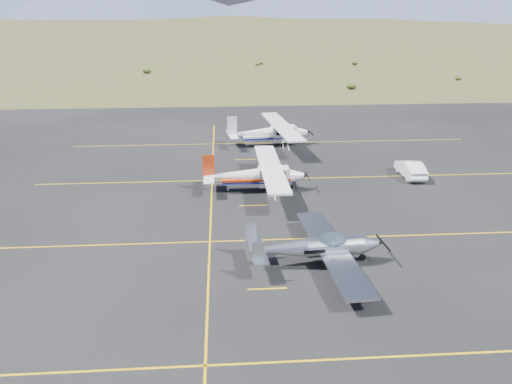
# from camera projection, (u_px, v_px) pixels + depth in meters

# --- Properties ---
(ground) EXTENTS (1600.00, 1600.00, 0.00)m
(ground) POSITION_uv_depth(u_px,v_px,m) (314.00, 254.00, 28.72)
(ground) COLOR #383D1C
(ground) RESTS_ON ground
(apron) EXTENTS (72.00, 72.00, 0.02)m
(apron) POSITION_uv_depth(u_px,v_px,m) (296.00, 207.00, 35.23)
(apron) COLOR black
(apron) RESTS_ON ground
(aircraft_low_wing) EXTENTS (7.34, 10.21, 2.21)m
(aircraft_low_wing) POSITION_uv_depth(u_px,v_px,m) (319.00, 247.00, 27.26)
(aircraft_low_wing) COLOR silver
(aircraft_low_wing) RESTS_ON apron
(aircraft_cessna) EXTENTS (6.90, 11.51, 2.92)m
(aircraft_cessna) POSITION_uv_depth(u_px,v_px,m) (256.00, 175.00, 37.84)
(aircraft_cessna) COLOR white
(aircraft_cessna) RESTS_ON apron
(aircraft_plain) EXTENTS (7.42, 12.29, 3.10)m
(aircraft_plain) POSITION_uv_depth(u_px,v_px,m) (270.00, 132.00, 49.64)
(aircraft_plain) COLOR white
(aircraft_plain) RESTS_ON apron
(sedan) EXTENTS (1.44, 4.12, 1.36)m
(sedan) POSITION_uv_depth(u_px,v_px,m) (410.00, 169.00, 41.09)
(sedan) COLOR white
(sedan) RESTS_ON apron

